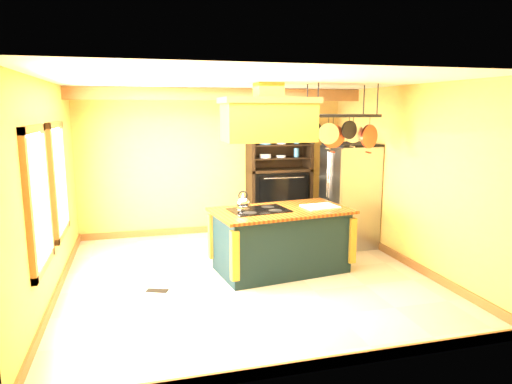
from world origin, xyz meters
name	(u,v)px	position (x,y,z in m)	size (l,w,h in m)	color
floor	(246,276)	(0.00, 0.00, 0.00)	(5.00, 5.00, 0.00)	beige
ceiling	(245,82)	(0.00, 0.00, 2.70)	(5.00, 5.00, 0.00)	white
wall_back	(215,163)	(0.00, 2.50, 1.35)	(5.00, 0.02, 2.70)	tan
wall_front	(314,228)	(0.00, -2.50, 1.35)	(5.00, 0.02, 2.70)	tan
wall_left	(49,191)	(-2.50, 0.00, 1.35)	(0.02, 5.00, 2.70)	tan
wall_right	(406,176)	(2.50, 0.00, 1.35)	(0.02, 5.00, 2.70)	tan
ceiling_beam	(221,94)	(0.00, 1.70, 2.59)	(5.00, 0.15, 0.20)	#9C6030
window_near	(39,199)	(-2.47, -0.80, 1.40)	(0.06, 1.06, 1.56)	#9C6030
window_far	(59,180)	(-2.47, 0.60, 1.40)	(0.06, 1.06, 1.56)	#9C6030
kitchen_island	(281,239)	(0.55, 0.11, 0.47)	(2.08, 1.34, 1.11)	black
range_hood	(268,118)	(0.35, 0.11, 2.23)	(1.31, 0.74, 0.80)	olive
pot_rack	(342,124)	(1.47, 0.11, 2.13)	(1.11, 0.50, 0.92)	black
refrigerator	(349,197)	(2.10, 1.08, 0.84)	(0.75, 0.89, 1.74)	#979A9F
hutch	(278,188)	(1.20, 2.27, 0.84)	(1.20, 0.55, 2.13)	black
floor_register	(157,291)	(-1.25, -0.23, 0.01)	(0.28, 0.12, 0.01)	black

